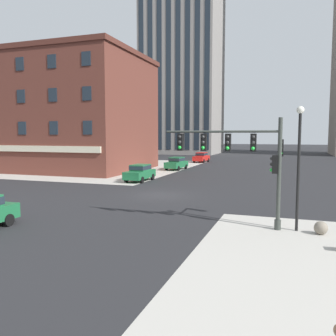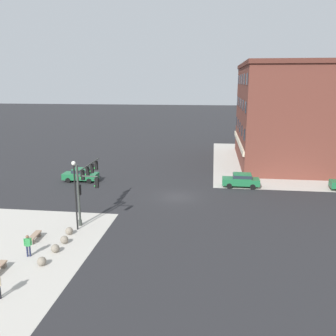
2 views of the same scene
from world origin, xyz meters
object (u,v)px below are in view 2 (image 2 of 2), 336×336
Objects in this scene: pedestrian_walking_east at (28,244)px; car_main_southbound_near at (241,180)px; bench_near_signal at (35,237)px; bollard_sphere_curb_a at (69,231)px; traffic_signal_main at (86,182)px; bollard_sphere_curb_b at (64,240)px; street_lamp_corner_near at (75,188)px; bollard_sphere_curb_c at (55,248)px; bollard_sphere_curb_d at (42,261)px; car_main_northbound_near at (81,174)px.

car_main_southbound_near reaches higher than pedestrian_walking_east.
bollard_sphere_curb_a is at bearing 122.13° from bench_near_signal.
car_main_southbound_near is (-12.38, 14.79, -2.70)m from traffic_signal_main.
bollard_sphere_curb_b is at bearing -1.07° from traffic_signal_main.
traffic_signal_main is 8.21m from pedestrian_walking_east.
pedestrian_walking_east is at bearing -18.36° from street_lamp_corner_near.
bollard_sphere_curb_a is 0.38× the size of pedestrian_walking_east.
pedestrian_walking_east reaches higher than bollard_sphere_curb_c.
pedestrian_walking_east reaches higher than bollard_sphere_curb_a.
bollard_sphere_curb_c is at bearing 177.67° from bollard_sphere_curb_d.
bollard_sphere_curb_b is 1.00× the size of bollard_sphere_curb_c.
bench_near_signal is 0.41× the size of car_main_southbound_near.
car_main_southbound_near is at bearing 140.25° from pedestrian_walking_east.
traffic_signal_main reaches higher than car_main_southbound_near.
bench_near_signal is (1.45, -2.31, 0.01)m from bollard_sphere_curb_a.
bollard_sphere_curb_b is at bearing 16.45° from car_main_northbound_near.
street_lamp_corner_near reaches higher than car_main_southbound_near.
bollard_sphere_curb_d reaches higher than bench_near_signal.
bollard_sphere_curb_a is 3.59m from street_lamp_corner_near.
traffic_signal_main is at bearing 178.63° from bollard_sphere_curb_c.
traffic_signal_main is 6.13m from bollard_sphere_curb_b.
bollard_sphere_curb_c is at bearing 15.02° from car_main_northbound_near.
bench_near_signal is 1.10× the size of pedestrian_walking_east.
traffic_signal_main is 7.46m from bollard_sphere_curb_c.
bollard_sphere_curb_d is at bearing -35.50° from car_main_southbound_near.
traffic_signal_main is at bearing 178.11° from street_lamp_corner_near.
bollard_sphere_curb_c is 0.38× the size of pedestrian_walking_east.
bollard_sphere_curb_a is 21.95m from car_main_southbound_near.
pedestrian_walking_east is 20.25m from car_main_northbound_near.
traffic_signal_main is 1.34× the size of car_main_northbound_near.
car_main_southbound_near is at bearing 129.94° from traffic_signal_main.
bollard_sphere_curb_d is 0.14× the size of car_main_southbound_near.
traffic_signal_main reaches higher than bollard_sphere_curb_b.
pedestrian_walking_east is at bearing -126.33° from bollard_sphere_curb_d.
car_main_northbound_near is (-14.79, -5.20, -2.81)m from street_lamp_corner_near.
bollard_sphere_curb_a and bollard_sphere_curb_c have the same top height.
car_main_northbound_near is (-21.09, -5.04, 0.60)m from bollard_sphere_curb_d.
traffic_signal_main is 2.40m from street_lamp_corner_near.
car_main_southbound_near reaches higher than bollard_sphere_curb_c.
bench_near_signal is at bearing -45.31° from car_main_southbound_near.
bollard_sphere_curb_d is 21.69m from car_main_northbound_near.
bollard_sphere_curb_b is at bearing 84.69° from bench_near_signal.
car_main_southbound_near is (-19.07, 14.95, 0.60)m from bollard_sphere_curb_c.
bollard_sphere_curb_b is at bearing 177.60° from bollard_sphere_curb_c.
car_main_northbound_near is at bearing -163.55° from bollard_sphere_curb_b.
pedestrian_walking_east is 0.38× the size of car_main_southbound_near.
pedestrian_walking_east reaches higher than bollard_sphere_curb_b.
bollard_sphere_curb_c reaches higher than bench_near_signal.
bollard_sphere_curb_d is 0.34× the size of bench_near_signal.
bollard_sphere_curb_b is (5.16, -0.10, -3.30)m from traffic_signal_main.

